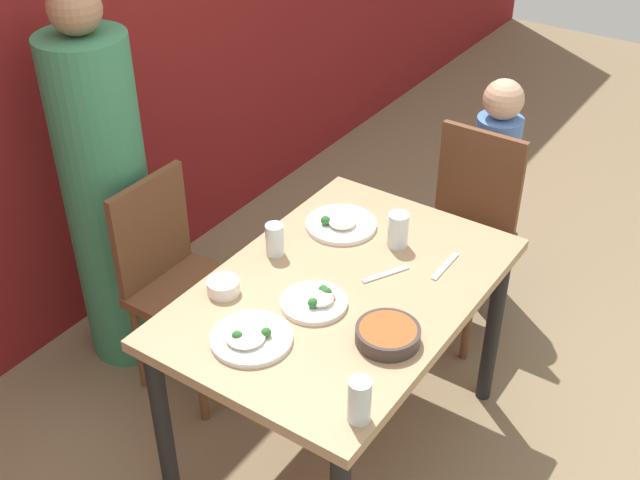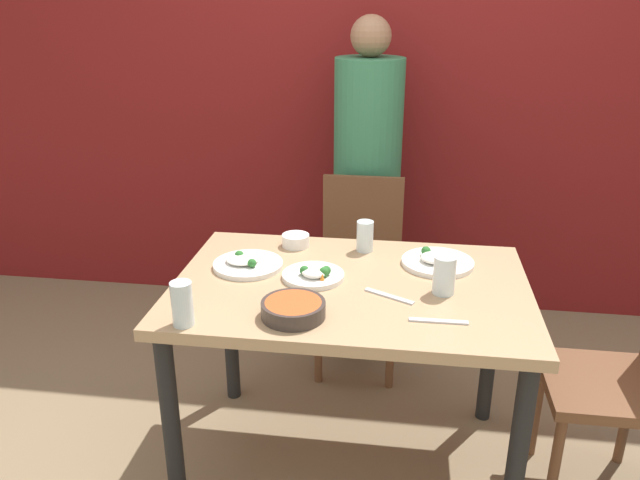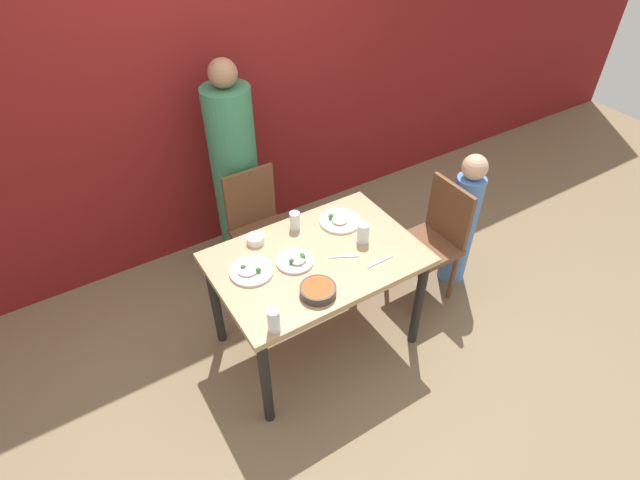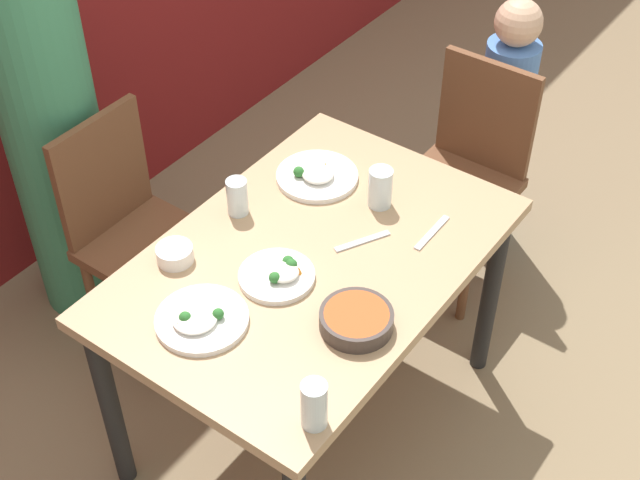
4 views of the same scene
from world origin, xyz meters
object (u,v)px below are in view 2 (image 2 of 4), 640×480
object	(u,v)px
glass_water_tall	(182,304)
person_adult	(366,195)
chair_adult_spot	(360,267)
plate_rice_adult	(247,263)
bowl_curry	(293,309)
chair_child_spot	(627,375)

from	to	relation	value
glass_water_tall	person_adult	bearing A→B (deg)	72.76
chair_adult_spot	person_adult	bearing A→B (deg)	90.00
chair_adult_spot	person_adult	xyz separation A→B (m)	(-0.00, 0.34, 0.25)
chair_adult_spot	plate_rice_adult	distance (m)	0.81
person_adult	glass_water_tall	size ratio (longest dim) A/B	11.50
person_adult	bowl_curry	bearing A→B (deg)	-95.51
glass_water_tall	chair_child_spot	bearing A→B (deg)	13.43
bowl_curry	glass_water_tall	world-z (taller)	glass_water_tall
bowl_curry	glass_water_tall	size ratio (longest dim) A/B	1.43
person_adult	bowl_curry	distance (m)	1.36
glass_water_tall	bowl_curry	bearing A→B (deg)	16.57
chair_child_spot	plate_rice_adult	xyz separation A→B (m)	(-1.34, 0.10, 0.29)
plate_rice_adult	glass_water_tall	bearing A→B (deg)	-100.68
chair_child_spot	glass_water_tall	distance (m)	1.50
chair_adult_spot	chair_child_spot	distance (m)	1.24
bowl_curry	glass_water_tall	bearing A→B (deg)	-163.43
person_adult	plate_rice_adult	distance (m)	1.07
chair_adult_spot	glass_water_tall	size ratio (longest dim) A/B	6.46
chair_child_spot	person_adult	world-z (taller)	person_adult
plate_rice_adult	glass_water_tall	size ratio (longest dim) A/B	1.82
glass_water_tall	chair_adult_spot	bearing A→B (deg)	67.93
chair_adult_spot	bowl_curry	bearing A→B (deg)	-97.34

